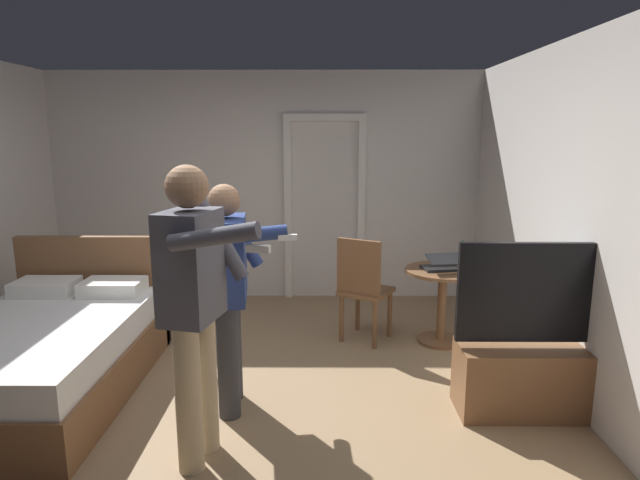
{
  "coord_description": "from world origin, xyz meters",
  "views": [
    {
      "loc": [
        0.67,
        -3.48,
        1.92
      ],
      "look_at": [
        0.64,
        0.19,
        1.18
      ],
      "focal_mm": 29.99,
      "sensor_mm": 36.0,
      "label": 1
    }
  ],
  "objects_px": {
    "side_table": "(442,293)",
    "wooden_chair": "(363,285)",
    "bed": "(46,353)",
    "laptop": "(442,265)",
    "person_striped_shirt": "(228,281)",
    "person_blue_shirt": "(194,297)",
    "tv_flatscreen": "(538,364)",
    "suitcase_dark": "(148,315)",
    "bottle_on_table": "(462,259)"
  },
  "relations": [
    {
      "from": "bed",
      "to": "wooden_chair",
      "type": "relative_size",
      "value": 2.04
    },
    {
      "from": "person_striped_shirt",
      "to": "suitcase_dark",
      "type": "distance_m",
      "value": 1.88
    },
    {
      "from": "laptop",
      "to": "person_blue_shirt",
      "type": "bearing_deg",
      "value": -135.09
    },
    {
      "from": "person_blue_shirt",
      "to": "person_striped_shirt",
      "type": "bearing_deg",
      "value": 82.82
    },
    {
      "from": "side_table",
      "to": "bed",
      "type": "bearing_deg",
      "value": -162.9
    },
    {
      "from": "laptop",
      "to": "bottle_on_table",
      "type": "relative_size",
      "value": 1.34
    },
    {
      "from": "person_blue_shirt",
      "to": "suitcase_dark",
      "type": "height_order",
      "value": "person_blue_shirt"
    },
    {
      "from": "bed",
      "to": "person_striped_shirt",
      "type": "bearing_deg",
      "value": -9.13
    },
    {
      "from": "bed",
      "to": "laptop",
      "type": "height_order",
      "value": "bed"
    },
    {
      "from": "bed",
      "to": "laptop",
      "type": "distance_m",
      "value": 3.32
    },
    {
      "from": "tv_flatscreen",
      "to": "side_table",
      "type": "distance_m",
      "value": 1.34
    },
    {
      "from": "person_striped_shirt",
      "to": "laptop",
      "type": "bearing_deg",
      "value": 34.1
    },
    {
      "from": "side_table",
      "to": "person_blue_shirt",
      "type": "distance_m",
      "value": 2.64
    },
    {
      "from": "wooden_chair",
      "to": "suitcase_dark",
      "type": "relative_size",
      "value": 1.86
    },
    {
      "from": "suitcase_dark",
      "to": "tv_flatscreen",
      "type": "bearing_deg",
      "value": -26.09
    },
    {
      "from": "person_striped_shirt",
      "to": "bed",
      "type": "bearing_deg",
      "value": 170.87
    },
    {
      "from": "laptop",
      "to": "person_blue_shirt",
      "type": "relative_size",
      "value": 0.21
    },
    {
      "from": "side_table",
      "to": "suitcase_dark",
      "type": "height_order",
      "value": "side_table"
    },
    {
      "from": "wooden_chair",
      "to": "person_blue_shirt",
      "type": "height_order",
      "value": "person_blue_shirt"
    },
    {
      "from": "tv_flatscreen",
      "to": "bottle_on_table",
      "type": "height_order",
      "value": "tv_flatscreen"
    },
    {
      "from": "side_table",
      "to": "person_striped_shirt",
      "type": "distance_m",
      "value": 2.17
    },
    {
      "from": "wooden_chair",
      "to": "bed",
      "type": "bearing_deg",
      "value": -158.12
    },
    {
      "from": "person_striped_shirt",
      "to": "suitcase_dark",
      "type": "height_order",
      "value": "person_striped_shirt"
    },
    {
      "from": "laptop",
      "to": "bottle_on_table",
      "type": "bearing_deg",
      "value": -12.93
    },
    {
      "from": "side_table",
      "to": "suitcase_dark",
      "type": "bearing_deg",
      "value": 176.51
    },
    {
      "from": "bed",
      "to": "tv_flatscreen",
      "type": "relative_size",
      "value": 1.66
    },
    {
      "from": "tv_flatscreen",
      "to": "person_striped_shirt",
      "type": "xyz_separation_m",
      "value": [
        -2.13,
        0.07,
        0.57
      ]
    },
    {
      "from": "laptop",
      "to": "suitcase_dark",
      "type": "height_order",
      "value": "laptop"
    },
    {
      "from": "bed",
      "to": "side_table",
      "type": "height_order",
      "value": "bed"
    },
    {
      "from": "tv_flatscreen",
      "to": "bottle_on_table",
      "type": "relative_size",
      "value": 4.33
    },
    {
      "from": "tv_flatscreen",
      "to": "wooden_chair",
      "type": "height_order",
      "value": "tv_flatscreen"
    },
    {
      "from": "bottle_on_table",
      "to": "suitcase_dark",
      "type": "xyz_separation_m",
      "value": [
        -2.93,
        0.25,
        -0.62
      ]
    },
    {
      "from": "person_blue_shirt",
      "to": "person_striped_shirt",
      "type": "relative_size",
      "value": 1.1
    },
    {
      "from": "bed",
      "to": "suitcase_dark",
      "type": "height_order",
      "value": "bed"
    },
    {
      "from": "side_table",
      "to": "bottle_on_table",
      "type": "distance_m",
      "value": 0.38
    },
    {
      "from": "bed",
      "to": "side_table",
      "type": "bearing_deg",
      "value": 17.1
    },
    {
      "from": "side_table",
      "to": "person_blue_shirt",
      "type": "height_order",
      "value": "person_blue_shirt"
    },
    {
      "from": "side_table",
      "to": "wooden_chair",
      "type": "relative_size",
      "value": 0.71
    },
    {
      "from": "bed",
      "to": "tv_flatscreen",
      "type": "bearing_deg",
      "value": -4.74
    },
    {
      "from": "tv_flatscreen",
      "to": "bottle_on_table",
      "type": "xyz_separation_m",
      "value": [
        -0.25,
        1.19,
        0.46
      ]
    },
    {
      "from": "side_table",
      "to": "wooden_chair",
      "type": "height_order",
      "value": "wooden_chair"
    },
    {
      "from": "bottle_on_table",
      "to": "person_blue_shirt",
      "type": "bearing_deg",
      "value": -138.17
    },
    {
      "from": "suitcase_dark",
      "to": "side_table",
      "type": "bearing_deg",
      "value": -5.14
    },
    {
      "from": "laptop",
      "to": "wooden_chair",
      "type": "relative_size",
      "value": 0.38
    },
    {
      "from": "bottle_on_table",
      "to": "person_striped_shirt",
      "type": "distance_m",
      "value": 2.2
    },
    {
      "from": "person_blue_shirt",
      "to": "tv_flatscreen",
      "type": "bearing_deg",
      "value": 14.31
    },
    {
      "from": "laptop",
      "to": "person_blue_shirt",
      "type": "xyz_separation_m",
      "value": [
        -1.8,
        -1.8,
        0.26
      ]
    },
    {
      "from": "tv_flatscreen",
      "to": "suitcase_dark",
      "type": "distance_m",
      "value": 3.49
    },
    {
      "from": "bed",
      "to": "bottle_on_table",
      "type": "xyz_separation_m",
      "value": [
        3.32,
        0.9,
        0.52
      ]
    },
    {
      "from": "side_table",
      "to": "laptop",
      "type": "xyz_separation_m",
      "value": [
        -0.02,
        -0.04,
        0.28
      ]
    }
  ]
}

